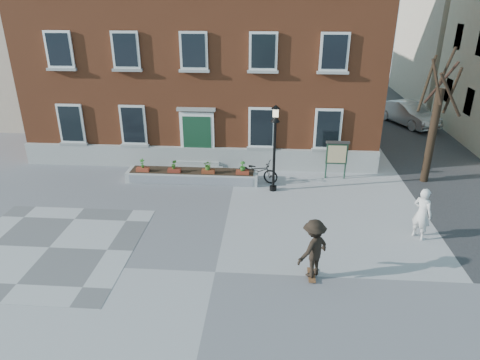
# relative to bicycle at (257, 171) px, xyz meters

# --- Properties ---
(ground) EXTENTS (100.00, 100.00, 0.00)m
(ground) POSITION_rel_bicycle_xyz_m (-1.06, -7.35, -0.53)
(ground) COLOR #9C9C9F
(ground) RESTS_ON ground
(checker_patch) EXTENTS (6.00, 6.00, 0.01)m
(checker_patch) POSITION_rel_bicycle_xyz_m (-7.06, -6.35, -0.53)
(checker_patch) COLOR #5D5E60
(checker_patch) RESTS_ON ground
(bicycle) EXTENTS (2.14, 1.24, 1.06)m
(bicycle) POSITION_rel_bicycle_xyz_m (0.00, 0.00, 0.00)
(bicycle) COLOR black
(bicycle) RESTS_ON ground
(parked_car) EXTENTS (3.45, 4.99, 1.56)m
(parked_car) POSITION_rel_bicycle_xyz_m (9.87, 10.45, 0.25)
(parked_car) COLOR silver
(parked_car) RESTS_ON ground
(bystander) EXTENTS (0.82, 0.85, 1.96)m
(bystander) POSITION_rel_bicycle_xyz_m (6.06, -4.69, 0.45)
(bystander) COLOR silver
(bystander) RESTS_ON ground
(brick_building) EXTENTS (18.40, 10.85, 12.60)m
(brick_building) POSITION_rel_bicycle_xyz_m (-3.06, 6.62, 5.77)
(brick_building) COLOR #974929
(brick_building) RESTS_ON ground
(planter_assembly) EXTENTS (6.20, 1.12, 1.15)m
(planter_assembly) POSITION_rel_bicycle_xyz_m (-3.05, -0.18, -0.23)
(planter_assembly) COLOR beige
(planter_assembly) RESTS_ON ground
(bare_tree) EXTENTS (1.83, 1.83, 6.16)m
(bare_tree) POSITION_rel_bicycle_xyz_m (7.95, 0.65, 2.26)
(bare_tree) COLOR black
(bare_tree) RESTS_ON ground
(lamp_post) EXTENTS (0.40, 0.40, 3.93)m
(lamp_post) POSITION_rel_bicycle_xyz_m (0.77, -0.94, 2.01)
(lamp_post) COLOR black
(lamp_post) RESTS_ON ground
(notice_board) EXTENTS (1.10, 0.16, 1.87)m
(notice_board) POSITION_rel_bicycle_xyz_m (3.74, 0.66, 0.73)
(notice_board) COLOR #1B3729
(notice_board) RESTS_ON ground
(skateboarder) EXTENTS (1.39, 1.38, 2.00)m
(skateboarder) POSITION_rel_bicycle_xyz_m (1.99, -7.37, 0.50)
(skateboarder) COLOR brown
(skateboarder) RESTS_ON ground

